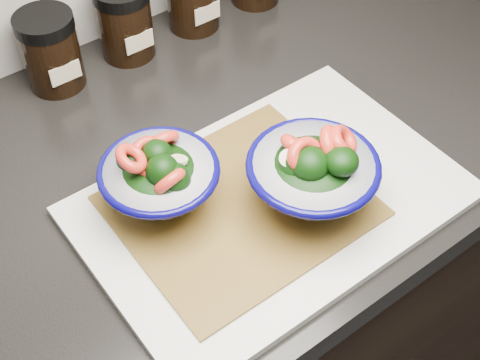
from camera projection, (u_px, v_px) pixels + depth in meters
cabinet at (288, 281)px, 1.30m from camera, size 3.43×0.58×0.86m
countertop at (304, 108)px, 0.96m from camera, size 3.50×0.60×0.04m
cutting_board at (272, 202)px, 0.81m from camera, size 0.45×0.30×0.01m
bamboo_mat at (240, 206)px, 0.80m from camera, size 0.28×0.24×0.00m
bowl_left at (160, 179)px, 0.76m from camera, size 0.14×0.14×0.10m
bowl_right at (313, 175)px, 0.76m from camera, size 0.15×0.15×0.12m
spice_jar_a at (51, 51)px, 0.93m from camera, size 0.08×0.08×0.11m
spice_jar_b at (125, 21)px, 0.97m from camera, size 0.08×0.08×0.11m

